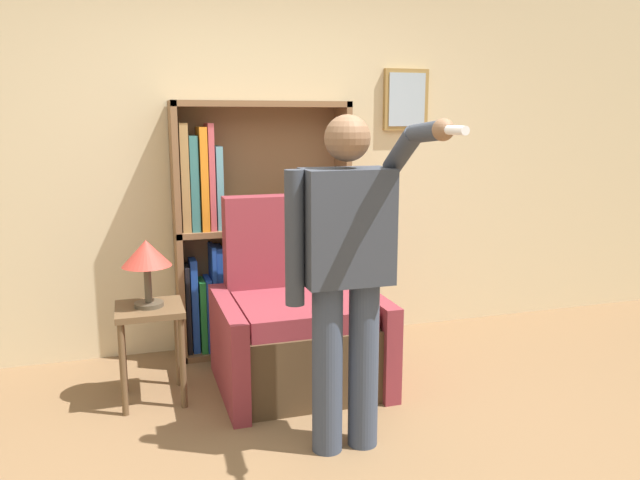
% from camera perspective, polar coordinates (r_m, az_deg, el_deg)
% --- Properties ---
extents(wall_back, '(8.00, 0.11, 2.80)m').
position_cam_1_polar(wall_back, '(4.45, -6.66, 8.09)').
color(wall_back, beige).
rests_on(wall_back, ground_plane).
extents(bookcase, '(1.21, 0.28, 1.74)m').
position_cam_1_polar(bookcase, '(4.34, -7.31, 0.69)').
color(bookcase, brown).
rests_on(bookcase, ground_plane).
extents(armchair, '(0.98, 0.87, 1.15)m').
position_cam_1_polar(armchair, '(3.91, -2.18, -7.89)').
color(armchair, '#4C3823').
rests_on(armchair, ground_plane).
extents(person_standing, '(0.57, 0.78, 1.65)m').
position_cam_1_polar(person_standing, '(2.96, 2.47, -2.33)').
color(person_standing, '#384256').
rests_on(person_standing, ground_plane).
extents(side_table, '(0.38, 0.38, 0.57)m').
position_cam_1_polar(side_table, '(3.76, -15.26, -7.58)').
color(side_table, brown).
rests_on(side_table, ground_plane).
extents(table_lamp, '(0.28, 0.28, 0.39)m').
position_cam_1_polar(table_lamp, '(3.65, -15.59, -1.48)').
color(table_lamp, '#4C4233').
rests_on(table_lamp, side_table).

